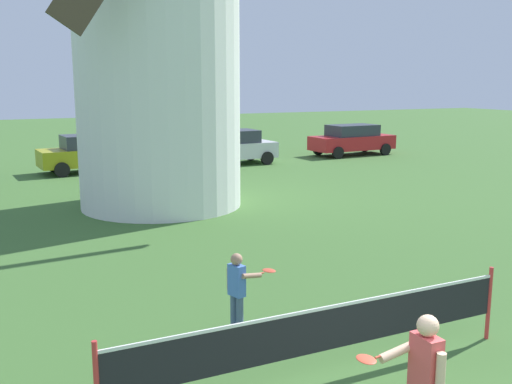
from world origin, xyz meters
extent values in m
cylinder|color=white|center=(1.12, 13.60, 5.15)|extent=(4.81, 4.81, 10.31)
cylinder|color=red|center=(2.67, 2.32, 0.55)|extent=(0.06, 0.06, 1.10)
cube|color=black|center=(-0.15, 2.32, 0.68)|extent=(5.61, 0.01, 0.55)
cube|color=white|center=(-0.15, 2.32, 0.97)|extent=(5.61, 0.02, 0.04)
cube|color=#DB4C4C|center=(-0.02, 0.66, 0.96)|extent=(0.18, 0.33, 0.59)
sphere|color=#DBB28E|center=(-0.02, 0.66, 1.36)|extent=(0.22, 0.22, 0.22)
cylinder|color=#DBB28E|center=(-0.02, 0.45, 0.94)|extent=(0.09, 0.09, 0.44)
cylinder|color=#DBB28E|center=(-0.22, 0.84, 1.05)|extent=(0.45, 0.09, 0.17)
cylinder|color=#D84C33|center=(-0.40, 0.84, 1.05)|extent=(0.22, 0.02, 0.04)
ellipsoid|color=#D84C33|center=(-0.62, 0.84, 1.05)|extent=(0.18, 0.24, 0.03)
cylinder|color=slate|center=(-0.55, 4.28, 0.27)|extent=(0.11, 0.11, 0.55)
cylinder|color=slate|center=(-0.51, 4.15, 0.27)|extent=(0.11, 0.11, 0.55)
cube|color=#4C7AD1|center=(-0.53, 4.21, 0.79)|extent=(0.22, 0.30, 0.49)
sphere|color=tan|center=(-0.53, 4.21, 1.12)|extent=(0.18, 0.18, 0.18)
cylinder|color=tan|center=(-0.58, 4.38, 0.77)|extent=(0.08, 0.08, 0.37)
cylinder|color=tan|center=(-0.33, 4.11, 0.86)|extent=(0.38, 0.18, 0.14)
cylinder|color=#D84C33|center=(-0.19, 4.15, 0.86)|extent=(0.22, 0.09, 0.04)
ellipsoid|color=#D84C33|center=(0.02, 4.22, 0.86)|extent=(0.24, 0.28, 0.03)
cube|color=#999919|center=(0.54, 21.47, 0.65)|extent=(4.50, 2.00, 0.70)
cube|color=#2D333D|center=(0.54, 21.47, 1.28)|extent=(2.56, 1.66, 0.56)
cylinder|color=black|center=(1.97, 22.42, 0.30)|extent=(0.61, 0.22, 0.60)
cylinder|color=black|center=(2.08, 20.72, 0.30)|extent=(0.61, 0.22, 0.60)
cylinder|color=black|center=(-1.01, 22.21, 0.30)|extent=(0.61, 0.22, 0.60)
cylinder|color=black|center=(-0.89, 20.51, 0.30)|extent=(0.61, 0.22, 0.60)
cube|color=silver|center=(6.74, 21.01, 0.65)|extent=(3.84, 1.79, 0.70)
cube|color=#2D333D|center=(6.74, 21.01, 1.28)|extent=(2.17, 1.55, 0.56)
cylinder|color=black|center=(8.01, 21.89, 0.30)|extent=(0.60, 0.19, 0.60)
cylinder|color=black|center=(8.05, 20.19, 0.30)|extent=(0.60, 0.19, 0.60)
cylinder|color=black|center=(5.43, 21.83, 0.30)|extent=(0.60, 0.19, 0.60)
cylinder|color=black|center=(5.47, 20.13, 0.30)|extent=(0.60, 0.19, 0.60)
cube|color=red|center=(13.59, 21.45, 0.65)|extent=(4.48, 1.90, 0.70)
cube|color=#2D333D|center=(13.59, 21.45, 1.28)|extent=(2.54, 1.61, 0.56)
cylinder|color=black|center=(15.05, 22.37, 0.30)|extent=(0.61, 0.21, 0.60)
cylinder|color=black|center=(15.13, 20.67, 0.30)|extent=(0.61, 0.21, 0.60)
cylinder|color=black|center=(12.05, 22.23, 0.30)|extent=(0.61, 0.21, 0.60)
cylinder|color=black|center=(12.13, 20.54, 0.30)|extent=(0.61, 0.21, 0.60)
camera|label=1|loc=(-3.93, -3.53, 3.75)|focal=41.17mm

